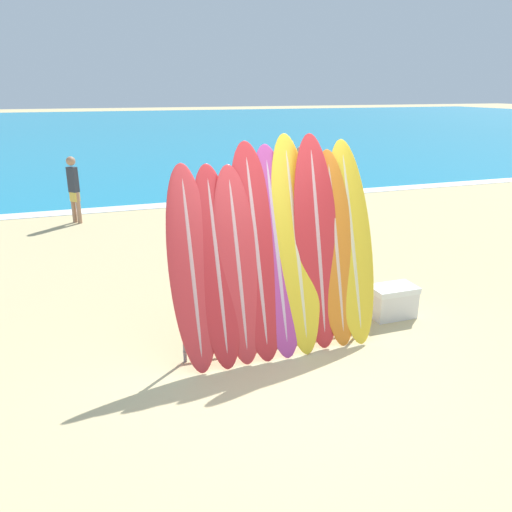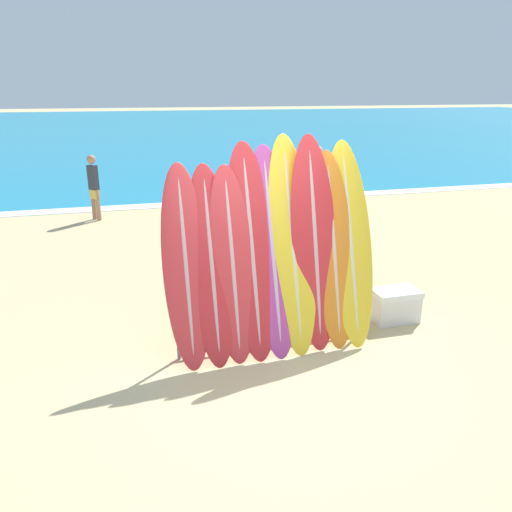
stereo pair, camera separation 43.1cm
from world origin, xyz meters
name	(u,v)px [view 2 (the right image)]	position (x,y,z in m)	size (l,w,h in m)	color
ground_plane	(288,372)	(0.00, 0.00, 0.00)	(160.00, 160.00, 0.00)	tan
ocean_water	(137,127)	(0.00, 37.87, 0.00)	(120.00, 60.00, 0.01)	teal
surfboard_rack	(274,311)	(0.01, 0.59, 0.47)	(2.29, 0.04, 0.86)	slate
surfboard_slot_0	(186,267)	(-0.99, 0.64, 1.09)	(0.51, 0.81, 2.19)	red
surfboard_slot_1	(211,265)	(-0.70, 0.64, 1.08)	(0.51, 0.85, 2.17)	red
surfboard_slot_2	(232,264)	(-0.47, 0.63, 1.08)	(0.51, 0.78, 2.15)	red
surfboard_slot_3	(252,251)	(-0.23, 0.68, 1.19)	(0.56, 0.90, 2.39)	red
surfboard_slot_4	(272,251)	(0.01, 0.68, 1.17)	(0.54, 0.90, 2.34)	#B23D8E
surfboard_slot_5	(292,245)	(0.25, 0.69, 1.23)	(0.54, 0.92, 2.46)	yellow
surfboard_slot_6	(314,244)	(0.51, 0.65, 1.23)	(0.56, 0.72, 2.46)	red
surfboard_slot_7	(333,250)	(0.75, 0.64, 1.14)	(0.50, 0.75, 2.27)	orange
surfboard_slot_8	(350,244)	(0.97, 0.67, 1.19)	(0.55, 0.86, 2.37)	yellow
person_near_water	(316,184)	(2.46, 5.44, 0.98)	(0.24, 0.30, 1.79)	tan
person_mid_beach	(94,185)	(-2.21, 7.49, 0.82)	(0.25, 0.25, 1.51)	#A87A5B
cooler_box	(395,305)	(1.77, 0.85, 0.22)	(0.61, 0.38, 0.43)	silver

